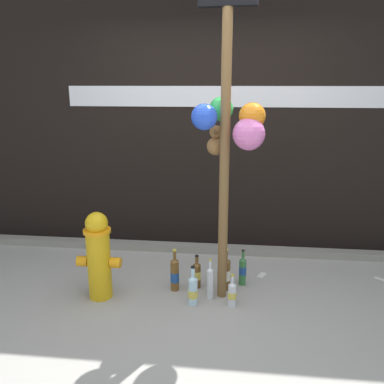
% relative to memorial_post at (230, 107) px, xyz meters
% --- Properties ---
extents(ground_plane, '(14.00, 14.00, 0.00)m').
position_rel_memorial_post_xyz_m(ground_plane, '(-0.21, -0.41, -1.64)').
color(ground_plane, '#9E9B93').
extents(building_wall, '(10.00, 0.21, 3.07)m').
position_rel_memorial_post_xyz_m(building_wall, '(-0.21, 1.29, -0.11)').
color(building_wall, black).
rests_on(building_wall, ground_plane).
extents(curb_strip, '(8.00, 0.12, 0.08)m').
position_rel_memorial_post_xyz_m(curb_strip, '(-0.21, 0.93, -1.60)').
color(curb_strip, gray).
rests_on(curb_strip, ground_plane).
extents(memorial_post, '(0.58, 0.49, 2.73)m').
position_rel_memorial_post_xyz_m(memorial_post, '(0.00, 0.00, 0.00)').
color(memorial_post, brown).
rests_on(memorial_post, ground_plane).
extents(fire_hydrant, '(0.38, 0.23, 0.78)m').
position_rel_memorial_post_xyz_m(fire_hydrant, '(-1.10, -0.13, -1.25)').
color(fire_hydrant, gold).
rests_on(fire_hydrant, ground_plane).
extents(bottle_0, '(0.08, 0.08, 0.39)m').
position_rel_memorial_post_xyz_m(bottle_0, '(-0.00, 0.13, -1.49)').
color(bottle_0, brown).
rests_on(bottle_0, ground_plane).
extents(bottle_1, '(0.06, 0.06, 0.37)m').
position_rel_memorial_post_xyz_m(bottle_1, '(-0.14, -0.05, -1.49)').
color(bottle_1, silver).
rests_on(bottle_1, ground_plane).
extents(bottle_2, '(0.08, 0.08, 0.35)m').
position_rel_memorial_post_xyz_m(bottle_2, '(-0.27, -0.16, -1.51)').
color(bottle_2, '#B2DBEA').
rests_on(bottle_2, ground_plane).
extents(bottle_3, '(0.07, 0.07, 0.29)m').
position_rel_memorial_post_xyz_m(bottle_3, '(0.06, -0.15, -1.53)').
color(bottle_3, silver).
rests_on(bottle_3, ground_plane).
extents(bottle_4, '(0.07, 0.07, 0.35)m').
position_rel_memorial_post_xyz_m(bottle_4, '(0.15, 0.23, -1.50)').
color(bottle_4, '#337038').
rests_on(bottle_4, ground_plane).
extents(bottle_5, '(0.08, 0.08, 0.40)m').
position_rel_memorial_post_xyz_m(bottle_5, '(-0.46, 0.06, -1.49)').
color(bottle_5, brown).
rests_on(bottle_5, ground_plane).
extents(bottle_6, '(0.08, 0.08, 0.32)m').
position_rel_memorial_post_xyz_m(bottle_6, '(-0.27, 0.13, -1.51)').
color(bottle_6, brown).
rests_on(bottle_6, ground_plane).
extents(litter_0, '(0.11, 0.10, 0.01)m').
position_rel_memorial_post_xyz_m(litter_0, '(1.47, 0.48, -1.64)').
color(litter_0, silver).
rests_on(litter_0, ground_plane).
extents(litter_1, '(0.10, 0.13, 0.01)m').
position_rel_memorial_post_xyz_m(litter_1, '(0.34, 0.44, -1.64)').
color(litter_1, silver).
rests_on(litter_1, ground_plane).
extents(litter_2, '(0.11, 0.10, 0.01)m').
position_rel_memorial_post_xyz_m(litter_2, '(1.06, 0.92, -1.64)').
color(litter_2, '#8C99B2').
rests_on(litter_2, ground_plane).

